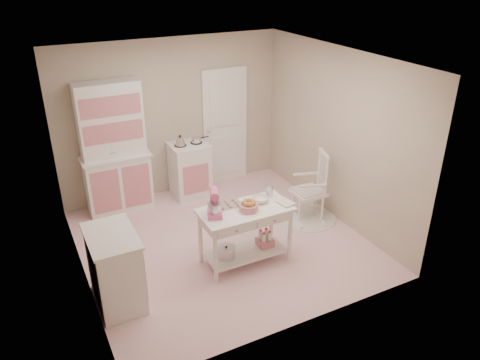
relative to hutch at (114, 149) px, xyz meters
name	(u,v)px	position (x,y,z in m)	size (l,w,h in m)	color
room_shell	(220,134)	(1.04, -1.66, 0.61)	(3.84, 3.84, 2.62)	pink
door	(225,126)	(1.99, 0.21, -0.02)	(0.82, 0.05, 2.04)	white
hutch	(114,149)	(0.00, 0.00, 0.00)	(1.06, 0.50, 2.08)	white
stove	(190,169)	(1.20, -0.05, -0.58)	(0.62, 0.57, 0.92)	white
base_cabinet	(115,269)	(-0.59, -2.25, -0.58)	(0.54, 0.84, 0.92)	white
lace_rug	(307,217)	(2.53, -1.64, -1.03)	(0.92, 0.92, 0.01)	white
rocking_chair	(309,186)	(2.53, -1.64, -0.49)	(0.48, 0.72, 1.10)	white
work_table	(245,235)	(1.13, -2.22, -0.64)	(1.20, 0.60, 0.80)	white
stand_mixer	(215,204)	(0.71, -2.20, -0.07)	(0.20, 0.28, 0.34)	pink
cookie_tray	(229,205)	(0.98, -2.04, -0.23)	(0.34, 0.24, 0.02)	silver
bread_basket	(249,207)	(1.15, -2.27, -0.19)	(0.25, 0.25, 0.09)	#CF7783
mixing_bowl	(260,200)	(1.39, -2.14, -0.21)	(0.22, 0.22, 0.07)	silver
metal_pitcher	(269,191)	(1.57, -2.06, -0.16)	(0.10, 0.10, 0.17)	silver
recipe_book	(280,204)	(1.58, -2.34, -0.23)	(0.17, 0.23, 0.02)	silver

